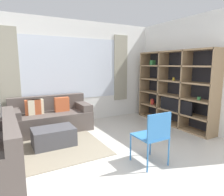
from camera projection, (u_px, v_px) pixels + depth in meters
name	position (u px, v px, depth m)	size (l,w,h in m)	color
ground_plane	(149.00, 180.00, 2.73)	(16.00, 16.00, 0.00)	beige
wall_back	(72.00, 72.00, 5.28)	(5.99, 0.11, 2.70)	white
wall_right	(185.00, 73.00, 5.05)	(0.07, 4.40, 2.70)	white
area_rug	(41.00, 149.00, 3.71)	(2.25, 1.73, 0.01)	gray
shelving_unit	(174.00, 89.00, 5.16)	(0.38, 2.38, 1.90)	#232328
couch_main	(51.00, 118.00, 4.73)	(1.81, 0.82, 0.81)	#564C47
ottoman	(54.00, 137.00, 3.87)	(0.78, 0.53, 0.36)	#47474C
folding_chair	(153.00, 134.00, 3.06)	(0.44, 0.46, 0.86)	#3375B7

